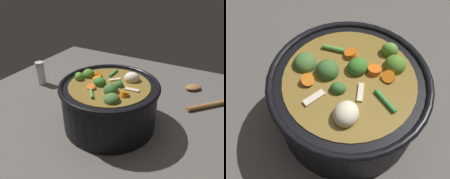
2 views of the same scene
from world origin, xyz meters
The scene contains 4 objects.
ground_plane centered at (0.00, 0.00, 0.00)m, with size 1.10×1.10×0.00m, color #514C47.
cooking_pot centered at (0.00, 0.00, 0.07)m, with size 0.29×0.29×0.16m.
wooden_spoon centered at (0.30, -0.23, 0.01)m, with size 0.21×0.21×0.02m.
salt_shaker centered at (0.10, 0.37, 0.05)m, with size 0.03×0.03×0.09m.
Camera 1 is at (-0.49, -0.28, 0.43)m, focal length 36.62 mm.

